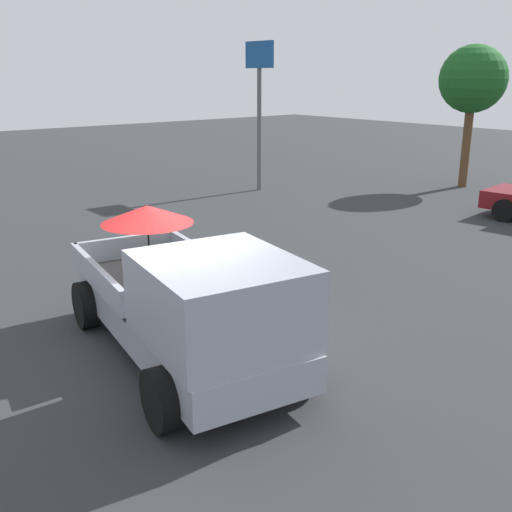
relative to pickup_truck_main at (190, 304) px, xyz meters
name	(u,v)px	position (x,y,z in m)	size (l,w,h in m)	color
ground_plane	(181,354)	(-0.42, 0.08, -0.98)	(80.00, 80.00, 0.00)	#2D3033
pickup_truck_main	(190,304)	(0.00, 0.00, 0.00)	(5.29, 2.94, 2.17)	black
motel_sign	(259,87)	(-10.01, 9.67, 2.69)	(1.40, 0.16, 5.22)	#59595B
tree_by_lot	(473,80)	(-5.56, 16.07, 2.92)	(2.43, 2.43, 5.17)	brown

